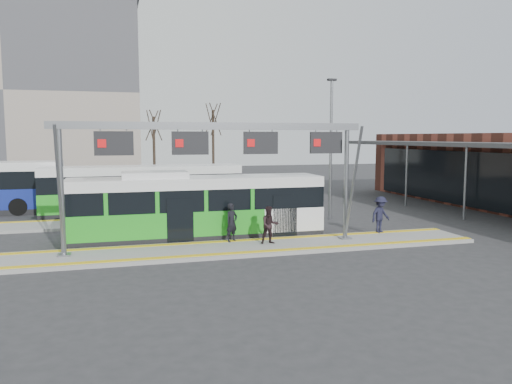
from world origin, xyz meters
TOP-DOWN VIEW (x-y plane):
  - ground at (0.00, 0.00)m, footprint 120.00×120.00m
  - platform_main at (0.00, 0.00)m, footprint 22.00×3.00m
  - platform_second at (-4.00, 8.00)m, footprint 20.00×3.00m
  - tactile_main at (0.00, 0.00)m, footprint 22.00×2.65m
  - tactile_second at (-4.00, 9.15)m, footprint 20.00×0.35m
  - gantry at (-0.35, 0.25)m, footprint 13.00×1.68m
  - apartment_block at (-14.00, 36.00)m, footprint 24.50×12.50m
  - hero_bus at (-0.87, 2.79)m, footprint 11.65×2.52m
  - bg_bus_green at (-2.86, 11.25)m, footprint 11.99×2.80m
  - passenger_a at (0.39, 1.07)m, footprint 0.74×0.67m
  - passenger_b at (1.87, 0.18)m, footprint 0.81×0.64m
  - passenger_c at (7.74, 1.10)m, footprint 1.29×0.99m
  - tree_left at (-0.55, 32.62)m, footprint 1.40×1.40m
  - tree_mid at (5.98, 34.24)m, footprint 1.40×1.40m
  - lamp_east at (7.46, 6.35)m, footprint 0.50×0.25m

SIDE VIEW (x-z plane):
  - ground at x=0.00m, z-range 0.00..0.00m
  - platform_main at x=0.00m, z-range 0.00..0.15m
  - platform_second at x=-4.00m, z-range 0.00..0.15m
  - tactile_main at x=0.00m, z-range 0.15..0.17m
  - tactile_second at x=-4.00m, z-range 0.15..0.17m
  - passenger_b at x=1.87m, z-range 0.15..1.78m
  - passenger_a at x=0.39m, z-range 0.15..1.85m
  - passenger_c at x=7.74m, z-range 0.15..1.91m
  - hero_bus at x=-0.87m, z-range -0.13..3.06m
  - bg_bus_green at x=-2.86m, z-range -0.02..2.97m
  - lamp_east at x=7.46m, z-range 0.24..8.27m
  - gantry at x=-0.35m, z-range 1.70..6.90m
  - tree_left at x=-0.55m, z-range 2.00..9.76m
  - tree_mid at x=5.98m, z-range 2.25..10.97m
  - apartment_block at x=-14.00m, z-range 0.01..18.41m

